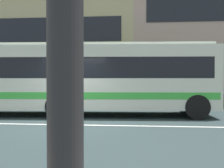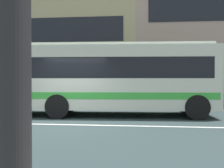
{
  "view_description": "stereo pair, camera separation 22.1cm",
  "coord_description": "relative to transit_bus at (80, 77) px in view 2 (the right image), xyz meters",
  "views": [
    {
      "loc": [
        2.56,
        -9.49,
        1.63
      ],
      "look_at": [
        1.41,
        2.64,
        1.4
      ],
      "focal_mm": 43.94,
      "sensor_mm": 36.0,
      "label": 1
    },
    {
      "loc": [
        2.78,
        -9.46,
        1.63
      ],
      "look_at": [
        1.41,
        2.64,
        1.4
      ],
      "focal_mm": 43.94,
      "sensor_mm": 36.0,
      "label": 2
    }
  ],
  "objects": [
    {
      "name": "hedge_row_far",
      "position": [
        3.95,
        4.02,
        -1.34
      ],
      "size": [
        14.66,
        1.1,
        0.79
      ],
      "primitive_type": "cube",
      "color": "#244F1E",
      "rests_on": "ground_plane"
    },
    {
      "name": "ground_plane",
      "position": [
        0.03,
        -2.64,
        -1.74
      ],
      "size": [
        160.0,
        160.0,
        0.0
      ],
      "primitive_type": "plane",
      "color": "#2B393B"
    },
    {
      "name": "lane_centre_line",
      "position": [
        0.03,
        -2.64,
        -1.73
      ],
      "size": [
        60.0,
        0.16,
        0.01
      ],
      "primitive_type": "cube",
      "color": "silver",
      "rests_on": "ground_plane"
    },
    {
      "name": "transit_bus",
      "position": [
        0.0,
        0.0,
        0.0
      ],
      "size": [
        11.93,
        3.2,
        3.15
      ],
      "color": "beige",
      "rests_on": "ground_plane"
    },
    {
      "name": "apartment_block_left",
      "position": [
        -8.95,
        14.07,
        2.91
      ],
      "size": [
        22.41,
        11.66,
        9.29
      ],
      "color": "tan",
      "rests_on": "ground_plane"
    }
  ]
}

